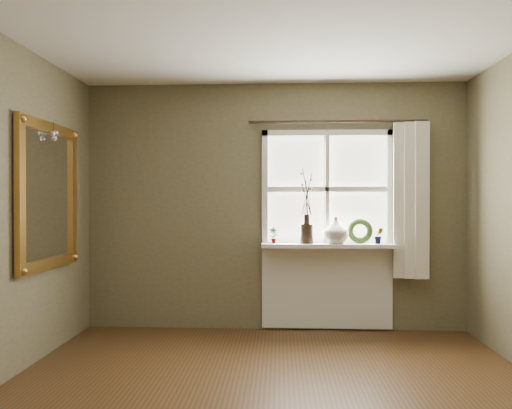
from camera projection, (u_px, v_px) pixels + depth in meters
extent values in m
cube|color=brown|center=(275.00, 206.00, 5.33)|extent=(4.00, 0.10, 2.60)
cube|color=brown|center=(242.00, 242.00, 0.73)|extent=(4.00, 0.10, 2.60)
cube|color=silver|center=(327.00, 246.00, 5.22)|extent=(1.36, 0.06, 0.06)
cube|color=silver|center=(327.00, 133.00, 5.21)|extent=(1.36, 0.06, 0.06)
cube|color=silver|center=(265.00, 189.00, 5.25)|extent=(0.06, 0.06, 1.24)
cube|color=silver|center=(390.00, 189.00, 5.19)|extent=(0.06, 0.06, 1.24)
cube|color=silver|center=(327.00, 189.00, 5.22)|extent=(1.24, 0.05, 0.04)
cube|color=silver|center=(327.00, 189.00, 5.22)|extent=(0.04, 0.05, 1.12)
cube|color=white|center=(296.00, 161.00, 5.26)|extent=(0.59, 0.01, 0.53)
cube|color=white|center=(358.00, 161.00, 5.23)|extent=(0.59, 0.01, 0.53)
cube|color=white|center=(296.00, 217.00, 5.26)|extent=(0.59, 0.01, 0.53)
cube|color=white|center=(358.00, 217.00, 5.23)|extent=(0.59, 0.01, 0.53)
cube|color=silver|center=(328.00, 245.00, 5.12)|extent=(1.36, 0.26, 0.04)
cube|color=silver|center=(327.00, 286.00, 5.24)|extent=(1.36, 0.04, 0.88)
cylinder|color=black|center=(307.00, 234.00, 5.13)|extent=(0.16, 0.16, 0.20)
imported|color=beige|center=(336.00, 230.00, 5.12)|extent=(0.27, 0.27, 0.27)
torus|color=#2F451F|center=(360.00, 234.00, 5.15)|extent=(0.28, 0.18, 0.27)
imported|color=#2F451F|center=(273.00, 235.00, 5.15)|extent=(0.10, 0.07, 0.17)
imported|color=#2F451F|center=(379.00, 236.00, 5.10)|extent=(0.09, 0.08, 0.17)
cube|color=beige|center=(410.00, 200.00, 5.09)|extent=(0.36, 0.12, 1.59)
cylinder|color=black|center=(337.00, 122.00, 5.16)|extent=(1.84, 0.03, 0.03)
cube|color=white|center=(48.00, 196.00, 4.35)|extent=(0.02, 0.89, 1.09)
cube|color=#AC7932|center=(49.00, 128.00, 4.35)|extent=(0.05, 1.07, 0.09)
cube|color=#AC7932|center=(49.00, 263.00, 4.36)|extent=(0.05, 1.07, 0.09)
cube|color=#AC7932|center=(20.00, 195.00, 3.86)|extent=(0.05, 0.09, 1.09)
cube|color=#AC7932|center=(72.00, 196.00, 4.84)|extent=(0.05, 0.09, 1.09)
sphere|color=silver|center=(53.00, 133.00, 4.32)|extent=(0.04, 0.04, 0.04)
sphere|color=silver|center=(54.00, 138.00, 4.35)|extent=(0.04, 0.04, 0.04)
sphere|color=silver|center=(56.00, 133.00, 4.38)|extent=(0.04, 0.04, 0.04)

